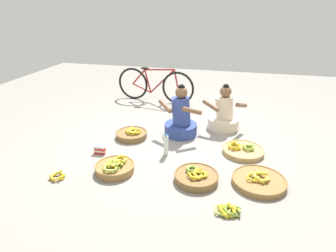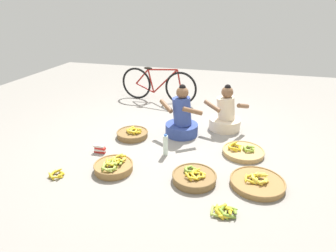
{
  "view_description": "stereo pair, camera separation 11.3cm",
  "coord_description": "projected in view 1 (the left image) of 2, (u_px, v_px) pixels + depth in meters",
  "views": [
    {
      "loc": [
        0.85,
        -3.78,
        1.98
      ],
      "look_at": [
        0.0,
        -0.2,
        0.35
      ],
      "focal_mm": 30.28,
      "sensor_mm": 36.0,
      "label": 1
    },
    {
      "loc": [
        0.96,
        -3.75,
        1.98
      ],
      "look_at": [
        0.0,
        -0.2,
        0.35
      ],
      "focal_mm": 30.28,
      "sensor_mm": 36.0,
      "label": 2
    }
  ],
  "objects": [
    {
      "name": "banana_basket_near_vendor",
      "position": [
        259.0,
        181.0,
        3.33
      ],
      "size": [
        0.64,
        0.64,
        0.15
      ],
      "color": "olive",
      "rests_on": "ground"
    },
    {
      "name": "banana_basket_mid_right",
      "position": [
        115.0,
        167.0,
        3.56
      ],
      "size": [
        0.5,
        0.5,
        0.17
      ],
      "color": "olive",
      "rests_on": "ground"
    },
    {
      "name": "loose_bananas_back_center",
      "position": [
        228.0,
        210.0,
        2.88
      ],
      "size": [
        0.28,
        0.23,
        0.1
      ],
      "color": "olive",
      "rests_on": "ground"
    },
    {
      "name": "banana_basket_mid_left",
      "position": [
        132.0,
        134.0,
        4.46
      ],
      "size": [
        0.49,
        0.49,
        0.16
      ],
      "color": "brown",
      "rests_on": "ground"
    },
    {
      "name": "vendor_woman_behind",
      "position": [
        224.0,
        115.0,
        4.72
      ],
      "size": [
        0.73,
        0.53,
        0.77
      ],
      "color": "beige",
      "rests_on": "ground"
    },
    {
      "name": "vendor_woman_front",
      "position": [
        181.0,
        119.0,
        4.48
      ],
      "size": [
        0.72,
        0.53,
        0.83
      ],
      "color": "#334793",
      "rests_on": "ground"
    },
    {
      "name": "bicycle_leaning",
      "position": [
        155.0,
        85.0,
        5.94
      ],
      "size": [
        1.7,
        0.25,
        0.73
      ],
      "color": "black",
      "rests_on": "ground"
    },
    {
      "name": "water_bottle",
      "position": [
        166.0,
        145.0,
        3.92
      ],
      "size": [
        0.07,
        0.07,
        0.32
      ],
      "color": "silver",
      "rests_on": "ground"
    },
    {
      "name": "ground_plane",
      "position": [
        171.0,
        142.0,
        4.34
      ],
      "size": [
        10.0,
        10.0,
        0.0
      ],
      "primitive_type": "plane",
      "color": "gray"
    },
    {
      "name": "banana_basket_front_center",
      "position": [
        243.0,
        150.0,
        4.01
      ],
      "size": [
        0.58,
        0.58,
        0.14
      ],
      "color": "tan",
      "rests_on": "ground"
    },
    {
      "name": "loose_bananas_near_bicycle",
      "position": [
        57.0,
        176.0,
        3.44
      ],
      "size": [
        0.21,
        0.22,
        0.09
      ],
      "color": "gold",
      "rests_on": "ground"
    },
    {
      "name": "packet_carton_stack",
      "position": [
        100.0,
        150.0,
        3.98
      ],
      "size": [
        0.18,
        0.07,
        0.12
      ],
      "color": "red",
      "rests_on": "ground"
    },
    {
      "name": "banana_basket_front_right",
      "position": [
        196.0,
        176.0,
        3.39
      ],
      "size": [
        0.53,
        0.53,
        0.16
      ],
      "color": "brown",
      "rests_on": "ground"
    }
  ]
}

